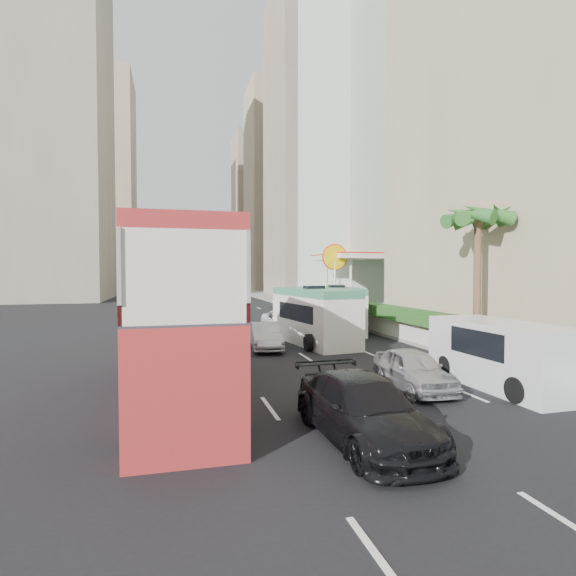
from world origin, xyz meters
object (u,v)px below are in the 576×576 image
object	(u,v)px
van_asset	(282,331)
panel_van_near	(503,355)
car_silver_lane_a	(266,349)
minibus_near	(314,316)
palm_tree	(477,282)
car_silver_lane_b	(413,389)
car_black	(364,440)
panel_van_far	(287,304)
double_decker_bus	(181,315)
shell_station	(359,285)
minibus_far	(336,310)

from	to	relation	value
van_asset	panel_van_near	size ratio (longest dim) A/B	0.88
car_silver_lane_a	minibus_near	distance (m)	3.46
palm_tree	car_silver_lane_b	bearing A→B (deg)	-140.95
car_black	panel_van_near	size ratio (longest dim) A/B	0.92
car_silver_lane_a	panel_van_far	distance (m)	18.79
panel_van_near	panel_van_far	bearing A→B (deg)	90.38
car_silver_lane_a	palm_tree	xyz separation A→B (m)	(9.52, -3.61, 3.38)
double_decker_bus	panel_van_far	world-z (taller)	double_decker_bus
panel_van_far	double_decker_bus	bearing A→B (deg)	-102.80
double_decker_bus	shell_station	bearing A→B (deg)	55.18
car_silver_lane_a	car_silver_lane_b	xyz separation A→B (m)	(3.15, -8.78, 0.00)
car_silver_lane_a	panel_van_near	bearing A→B (deg)	-49.80
minibus_near	palm_tree	bearing A→B (deg)	-43.48
palm_tree	panel_van_near	bearing A→B (deg)	-120.14
panel_van_far	panel_van_near	bearing A→B (deg)	-80.26
double_decker_bus	car_silver_lane_b	size ratio (longest dim) A/B	2.82
car_black	minibus_near	size ratio (longest dim) A/B	0.74
double_decker_bus	minibus_far	size ratio (longest dim) A/B	1.69
palm_tree	minibus_far	bearing A→B (deg)	112.60
panel_van_near	panel_van_far	world-z (taller)	panel_van_near
minibus_near	panel_van_near	world-z (taller)	minibus_near
double_decker_bus	van_asset	world-z (taller)	double_decker_bus
double_decker_bus	palm_tree	bearing A→B (deg)	16.16
car_silver_lane_a	car_silver_lane_b	world-z (taller)	car_silver_lane_a
shell_station	panel_van_near	bearing A→B (deg)	-102.52
van_asset	shell_station	world-z (taller)	shell_station
van_asset	minibus_near	size ratio (longest dim) A/B	0.71
shell_station	car_silver_lane_a	bearing A→B (deg)	-127.29
panel_van_far	car_black	bearing A→B (deg)	-92.59
minibus_far	car_silver_lane_b	bearing A→B (deg)	-93.77
minibus_near	car_silver_lane_b	bearing A→B (deg)	-96.40
car_silver_lane_b	shell_station	world-z (taller)	shell_station
car_silver_lane_b	panel_van_far	size ratio (longest dim) A/B	0.79
minibus_far	van_asset	bearing A→B (deg)	165.98
car_silver_lane_a	car_black	world-z (taller)	car_black
double_decker_bus	panel_van_near	xyz separation A→B (m)	(10.53, -1.64, -1.44)
panel_van_far	palm_tree	distance (m)	21.96
car_silver_lane_b	van_asset	bearing A→B (deg)	95.83
palm_tree	minibus_near	bearing A→B (deg)	144.30
double_decker_bus	car_black	world-z (taller)	double_decker_bus
panel_van_far	palm_tree	xyz separation A→B (m)	(3.81, -21.49, 2.40)
minibus_near	car_silver_lane_a	bearing A→B (deg)	-166.44
van_asset	double_decker_bus	bearing A→B (deg)	-113.94
car_black	shell_station	xyz separation A→B (m)	(12.03, 27.93, 2.75)
minibus_far	minibus_near	bearing A→B (deg)	-117.63
car_silver_lane_b	van_asset	xyz separation A→B (m)	(-0.66, 15.37, 0.00)
minibus_far	palm_tree	xyz separation A→B (m)	(3.73, -8.95, 1.94)
minibus_far	panel_van_near	world-z (taller)	minibus_far
minibus_near	minibus_far	distance (m)	5.09
van_asset	panel_van_near	distance (m)	16.32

